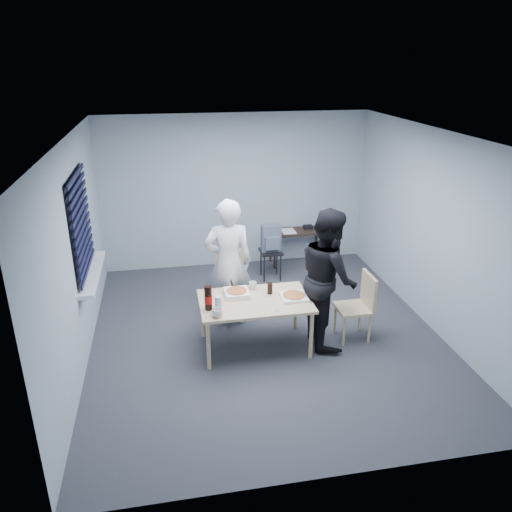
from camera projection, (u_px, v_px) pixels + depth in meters
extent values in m
plane|color=#2E2F34|center=(265.00, 333.00, 6.65)|extent=(5.00, 5.00, 0.00)
plane|color=white|center=(267.00, 135.00, 5.68)|extent=(5.00, 5.00, 0.00)
plane|color=#9FACB3|center=(236.00, 192.00, 8.44)|extent=(4.50, 0.00, 4.50)
plane|color=#9FACB3|center=(331.00, 352.00, 3.89)|extent=(4.50, 0.00, 4.50)
plane|color=#9FACB3|center=(76.00, 255.00, 5.78)|extent=(0.00, 5.00, 5.00)
plane|color=#9FACB3|center=(433.00, 231.00, 6.56)|extent=(0.00, 5.00, 5.00)
plane|color=black|center=(79.00, 224.00, 6.05)|extent=(0.00, 1.30, 1.30)
cube|color=black|center=(82.00, 223.00, 6.06)|extent=(0.04, 1.30, 1.25)
cube|color=silver|center=(93.00, 273.00, 6.31)|extent=(0.18, 1.42, 0.05)
cube|color=beige|center=(255.00, 301.00, 6.11)|extent=(1.36, 0.86, 0.04)
cylinder|color=beige|center=(208.00, 346.00, 5.79)|extent=(0.05, 0.05, 0.63)
cylinder|color=beige|center=(203.00, 315.00, 6.47)|extent=(0.05, 0.05, 0.63)
cylinder|color=beige|center=(311.00, 335.00, 6.01)|extent=(0.05, 0.05, 0.63)
cylinder|color=beige|center=(295.00, 307.00, 6.68)|extent=(0.05, 0.05, 0.63)
cube|color=beige|center=(231.00, 285.00, 7.05)|extent=(0.42, 0.42, 0.04)
cube|color=beige|center=(229.00, 264.00, 7.13)|extent=(0.42, 0.04, 0.44)
cylinder|color=beige|center=(221.00, 306.00, 6.95)|extent=(0.03, 0.03, 0.41)
cylinder|color=beige|center=(218.00, 295.00, 7.26)|extent=(0.03, 0.03, 0.41)
cylinder|color=beige|center=(245.00, 304.00, 7.00)|extent=(0.03, 0.03, 0.41)
cylinder|color=beige|center=(242.00, 293.00, 7.31)|extent=(0.03, 0.03, 0.41)
cube|color=beige|center=(353.00, 308.00, 6.40)|extent=(0.42, 0.42, 0.04)
cube|color=beige|center=(369.00, 290.00, 6.34)|extent=(0.04, 0.42, 0.44)
cylinder|color=beige|center=(344.00, 332.00, 6.30)|extent=(0.03, 0.03, 0.41)
cylinder|color=beige|center=(335.00, 319.00, 6.61)|extent=(0.03, 0.03, 0.41)
cylinder|color=beige|center=(369.00, 329.00, 6.36)|extent=(0.03, 0.03, 0.41)
cylinder|color=beige|center=(359.00, 316.00, 6.66)|extent=(0.03, 0.03, 0.41)
imported|color=silver|center=(228.00, 263.00, 6.61)|extent=(0.65, 0.42, 1.77)
imported|color=black|center=(328.00, 277.00, 6.19)|extent=(0.47, 0.86, 1.77)
cube|color=#37271B|center=(296.00, 231.00, 8.69)|extent=(0.92, 0.41, 0.04)
cylinder|color=#37271B|center=(275.00, 253.00, 8.58)|extent=(0.04, 0.04, 0.57)
cylinder|color=#37271B|center=(271.00, 246.00, 8.88)|extent=(0.04, 0.04, 0.57)
cylinder|color=#37271B|center=(322.00, 250.00, 8.72)|extent=(0.04, 0.04, 0.57)
cylinder|color=#37271B|center=(316.00, 243.00, 9.02)|extent=(0.04, 0.04, 0.57)
cube|color=black|center=(271.00, 252.00, 8.14)|extent=(0.35, 0.35, 0.04)
cylinder|color=black|center=(264.00, 269.00, 8.08)|extent=(0.04, 0.04, 0.45)
cylinder|color=black|center=(261.00, 263.00, 8.33)|extent=(0.04, 0.04, 0.45)
cylinder|color=black|center=(281.00, 268.00, 8.13)|extent=(0.04, 0.04, 0.45)
cylinder|color=black|center=(277.00, 262.00, 8.37)|extent=(0.04, 0.04, 0.45)
cube|color=slate|center=(271.00, 238.00, 8.05)|extent=(0.31, 0.17, 0.43)
cube|color=slate|center=(272.00, 243.00, 7.96)|extent=(0.23, 0.06, 0.21)
cube|color=white|center=(237.00, 294.00, 6.22)|extent=(0.30, 0.30, 0.03)
cube|color=white|center=(237.00, 292.00, 6.21)|extent=(0.30, 0.30, 0.03)
cylinder|color=#CC7F38|center=(237.00, 291.00, 6.20)|extent=(0.25, 0.25, 0.01)
cube|color=white|center=(294.00, 297.00, 6.16)|extent=(0.32, 0.32, 0.03)
cylinder|color=#CC7F38|center=(294.00, 295.00, 6.15)|extent=(0.27, 0.27, 0.01)
imported|color=silver|center=(217.00, 313.00, 5.70)|extent=(0.17, 0.17, 0.10)
imported|color=silver|center=(253.00, 285.00, 6.39)|extent=(0.10, 0.10, 0.09)
cylinder|color=black|center=(270.00, 288.00, 6.25)|extent=(0.08, 0.08, 0.15)
cylinder|color=black|center=(208.00, 298.00, 5.83)|extent=(0.09, 0.09, 0.30)
cylinder|color=red|center=(208.00, 299.00, 5.84)|extent=(0.09, 0.09, 0.10)
cylinder|color=silver|center=(218.00, 304.00, 5.81)|extent=(0.10, 0.10, 0.19)
torus|color=red|center=(277.00, 311.00, 5.84)|extent=(0.06, 0.06, 0.00)
cube|color=white|center=(288.00, 231.00, 8.63)|extent=(0.28, 0.35, 0.01)
cube|color=black|center=(308.00, 227.00, 8.75)|extent=(0.18, 0.16, 0.06)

